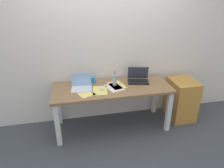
{
  "coord_description": "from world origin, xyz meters",
  "views": [
    {
      "loc": [
        -0.59,
        -2.8,
        2.12
      ],
      "look_at": [
        0.0,
        0.0,
        0.77
      ],
      "focal_mm": 33.58,
      "sensor_mm": 36.0,
      "label": 1
    }
  ],
  "objects_px": {
    "coffee_mug": "(94,80)",
    "computer_mouse": "(102,88)",
    "laptop_left": "(81,86)",
    "beer_bottle": "(115,80)",
    "desk": "(112,93)",
    "laptop_right": "(138,78)",
    "filing_cabinet": "(181,99)"
  },
  "relations": [
    {
      "from": "coffee_mug",
      "to": "computer_mouse",
      "type": "bearing_deg",
      "value": -71.61
    },
    {
      "from": "laptop_left",
      "to": "beer_bottle",
      "type": "xyz_separation_m",
      "value": [
        0.51,
        0.01,
        0.04
      ]
    },
    {
      "from": "beer_bottle",
      "to": "computer_mouse",
      "type": "bearing_deg",
      "value": -156.4
    },
    {
      "from": "desk",
      "to": "beer_bottle",
      "type": "height_order",
      "value": "beer_bottle"
    },
    {
      "from": "laptop_left",
      "to": "computer_mouse",
      "type": "height_order",
      "value": "laptop_left"
    },
    {
      "from": "computer_mouse",
      "to": "coffee_mug",
      "type": "xyz_separation_m",
      "value": [
        -0.09,
        0.27,
        0.03
      ]
    },
    {
      "from": "laptop_right",
      "to": "beer_bottle",
      "type": "distance_m",
      "value": 0.41
    },
    {
      "from": "laptop_left",
      "to": "desk",
      "type": "bearing_deg",
      "value": -4.42
    },
    {
      "from": "laptop_right",
      "to": "computer_mouse",
      "type": "xyz_separation_m",
      "value": [
        -0.62,
        -0.17,
        -0.04
      ]
    },
    {
      "from": "laptop_left",
      "to": "laptop_right",
      "type": "height_order",
      "value": "laptop_right"
    },
    {
      "from": "desk",
      "to": "coffee_mug",
      "type": "xyz_separation_m",
      "value": [
        -0.25,
        0.22,
        0.14
      ]
    },
    {
      "from": "desk",
      "to": "beer_bottle",
      "type": "bearing_deg",
      "value": 42.14
    },
    {
      "from": "laptop_left",
      "to": "computer_mouse",
      "type": "distance_m",
      "value": 0.31
    },
    {
      "from": "laptop_right",
      "to": "coffee_mug",
      "type": "height_order",
      "value": "laptop_right"
    },
    {
      "from": "laptop_left",
      "to": "filing_cabinet",
      "type": "bearing_deg",
      "value": -0.33
    },
    {
      "from": "computer_mouse",
      "to": "filing_cabinet",
      "type": "xyz_separation_m",
      "value": [
        1.39,
        0.07,
        -0.39
      ]
    },
    {
      "from": "laptop_left",
      "to": "beer_bottle",
      "type": "height_order",
      "value": "beer_bottle"
    },
    {
      "from": "desk",
      "to": "coffee_mug",
      "type": "distance_m",
      "value": 0.36
    },
    {
      "from": "coffee_mug",
      "to": "laptop_left",
      "type": "bearing_deg",
      "value": -137.99
    },
    {
      "from": "beer_bottle",
      "to": "laptop_left",
      "type": "bearing_deg",
      "value": -178.89
    },
    {
      "from": "beer_bottle",
      "to": "coffee_mug",
      "type": "relative_size",
      "value": 2.45
    },
    {
      "from": "laptop_left",
      "to": "laptop_right",
      "type": "relative_size",
      "value": 0.87
    },
    {
      "from": "beer_bottle",
      "to": "filing_cabinet",
      "type": "relative_size",
      "value": 0.33
    },
    {
      "from": "desk",
      "to": "filing_cabinet",
      "type": "xyz_separation_m",
      "value": [
        1.23,
        0.03,
        -0.28
      ]
    },
    {
      "from": "desk",
      "to": "laptop_left",
      "type": "distance_m",
      "value": 0.48
    },
    {
      "from": "desk",
      "to": "coffee_mug",
      "type": "height_order",
      "value": "coffee_mug"
    },
    {
      "from": "desk",
      "to": "computer_mouse",
      "type": "xyz_separation_m",
      "value": [
        -0.16,
        -0.05,
        0.11
      ]
    },
    {
      "from": "desk",
      "to": "filing_cabinet",
      "type": "relative_size",
      "value": 2.58
    },
    {
      "from": "desk",
      "to": "computer_mouse",
      "type": "bearing_deg",
      "value": -163.59
    },
    {
      "from": "desk",
      "to": "coffee_mug",
      "type": "relative_size",
      "value": 19.0
    },
    {
      "from": "coffee_mug",
      "to": "laptop_right",
      "type": "bearing_deg",
      "value": -8.25
    },
    {
      "from": "laptop_right",
      "to": "filing_cabinet",
      "type": "bearing_deg",
      "value": -6.73
    }
  ]
}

